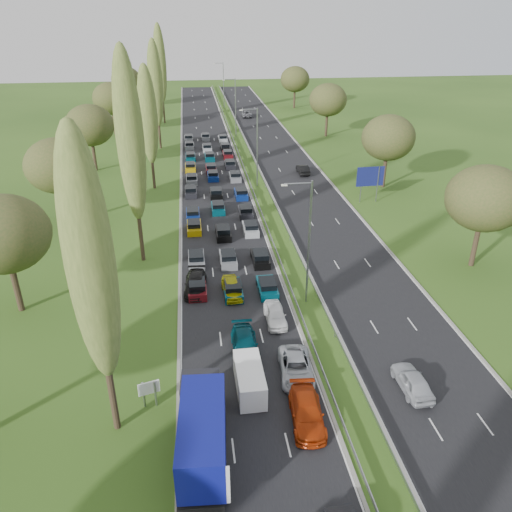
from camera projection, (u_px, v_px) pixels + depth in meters
ground at (256, 182)px, 80.47m from camera, size 260.00×260.00×0.00m
near_carriageway at (213, 179)px, 81.90m from camera, size 10.50×215.00×0.04m
far_carriageway at (294, 176)px, 83.48m from camera, size 10.50×215.00×0.04m
central_reservation at (254, 174)px, 82.44m from camera, size 2.36×215.00×0.32m
lamp_columns at (257, 148)px, 76.02m from camera, size 0.18×140.18×12.00m
poplar_row at (142, 121)px, 62.57m from camera, size 2.80×127.80×22.44m
woodland_left at (51, 174)px, 58.52m from camera, size 8.00×166.00×11.10m
woodland_right at (411, 152)px, 67.50m from camera, size 8.00×153.00×11.10m
traffic_queue_fill at (214, 186)px, 77.04m from camera, size 9.10×68.94×0.80m
near_car_2 at (204, 415)px, 33.25m from camera, size 2.89×5.49×1.47m
near_car_3 at (196, 283)px, 49.15m from camera, size 2.48×5.32×1.50m
near_car_7 at (245, 344)px, 40.33m from camera, size 2.10×5.12×1.48m
near_car_8 at (232, 288)px, 48.39m from camera, size 2.03×4.54×1.51m
near_car_10 at (296, 368)px, 37.66m from camera, size 2.84×5.44×1.46m
near_car_11 at (307, 412)px, 33.45m from camera, size 2.51×5.39×1.52m
near_car_12 at (275, 314)px, 44.20m from camera, size 1.75×4.32×1.47m
far_car_0 at (413, 381)px, 36.25m from camera, size 1.92×4.55×1.54m
far_car_1 at (303, 169)px, 84.04m from camera, size 1.65×4.62×1.52m
far_car_2 at (247, 114)px, 128.56m from camera, size 2.96×5.84×1.58m
blue_lorry at (202, 429)px, 30.40m from camera, size 2.68×9.64×4.07m
white_van_rear at (249, 377)px, 36.29m from camera, size 1.92×4.90×1.97m
info_sign at (149, 391)px, 34.50m from camera, size 1.47×0.51×2.10m
direction_sign at (370, 178)px, 70.57m from camera, size 4.00×0.24×5.20m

